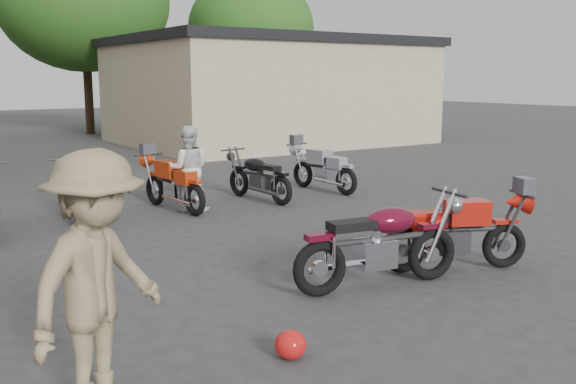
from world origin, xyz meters
TOP-DOWN VIEW (x-y plane):
  - ground at (0.00, 0.00)m, footprint 90.00×90.00m
  - stucco_building at (8.50, 15.00)m, footprint 10.00×8.00m
  - tree_2 at (4.00, 22.00)m, footprint 7.04×7.04m
  - tree_3 at (12.00, 22.00)m, footprint 6.08×6.08m
  - vintage_motorcycle at (0.54, -0.06)m, footprint 2.13×1.03m
  - sportbike at (1.78, -0.08)m, footprint 1.92×1.32m
  - helmet at (-1.39, -1.04)m, footprint 0.35×0.35m
  - person_light at (0.57, 5.08)m, footprint 0.93×0.85m
  - person_tan at (-2.98, -0.96)m, footprint 1.42×1.23m
  - row_bike_3 at (-1.33, 5.35)m, footprint 0.80×1.93m
  - row_bike_4 at (0.37, 5.32)m, footprint 0.85×1.90m
  - row_bike_5 at (2.13, 5.25)m, footprint 0.82×1.87m
  - row_bike_6 at (3.81, 5.39)m, footprint 0.82×1.87m

SIDE VIEW (x-z plane):
  - ground at x=0.00m, z-range 0.00..0.00m
  - helmet at x=-1.39m, z-range 0.00..0.26m
  - row_bike_5 at x=2.13m, z-range 0.00..1.05m
  - row_bike_6 at x=3.81m, z-range 0.00..1.05m
  - row_bike_4 at x=0.37m, z-range 0.00..1.06m
  - sportbike at x=1.78m, z-range 0.00..1.07m
  - row_bike_3 at x=-1.33m, z-range 0.00..1.09m
  - vintage_motorcycle at x=0.54m, z-range 0.00..1.18m
  - person_light at x=0.57m, z-range 0.00..1.54m
  - person_tan at x=-2.98m, z-range 0.00..1.90m
  - stucco_building at x=8.50m, z-range 0.00..3.50m
  - tree_3 at x=12.00m, z-range 0.00..7.60m
  - tree_2 at x=4.00m, z-range 0.00..8.80m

